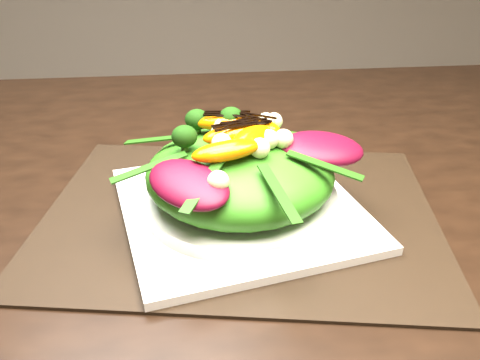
{
  "coord_description": "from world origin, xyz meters",
  "views": [
    {
      "loc": [
        0.11,
        -0.58,
        1.06
      ],
      "look_at": [
        0.16,
        -0.09,
        0.79
      ],
      "focal_mm": 38.0,
      "sensor_mm": 36.0,
      "label": 1
    }
  ],
  "objects": [
    {
      "name": "placemat",
      "position": [
        0.16,
        -0.09,
        0.75
      ],
      "size": [
        0.49,
        0.4,
        0.0
      ],
      "primitive_type": "cube",
      "rotation": [
        0.0,
        0.0,
        -0.17
      ],
      "color": "black",
      "rests_on": "dining_table"
    },
    {
      "name": "macadamia_nut",
      "position": [
        0.19,
        -0.13,
        0.85
      ],
      "size": [
        0.03,
        0.03,
        0.02
      ],
      "primitive_type": "sphere",
      "rotation": [
        0.0,
        0.0,
        -0.25
      ],
      "color": "beige",
      "rests_on": "lettuce_mound"
    },
    {
      "name": "salad_bowl",
      "position": [
        0.16,
        -0.09,
        0.77
      ],
      "size": [
        0.28,
        0.28,
        0.02
      ],
      "primitive_type": "cylinder",
      "rotation": [
        0.0,
        0.0,
        0.37
      ],
      "color": "silver",
      "rests_on": "plate_base"
    },
    {
      "name": "dining_table",
      "position": [
        0.0,
        0.0,
        0.73
      ],
      "size": [
        1.6,
        0.9,
        0.75
      ],
      "primitive_type": "cube",
      "color": "black",
      "rests_on": "floor"
    },
    {
      "name": "plate_base",
      "position": [
        0.16,
        -0.09,
        0.76
      ],
      "size": [
        0.3,
        0.3,
        0.01
      ],
      "primitive_type": "cube",
      "rotation": [
        0.0,
        0.0,
        0.21
      ],
      "color": "white",
      "rests_on": "placemat"
    },
    {
      "name": "lettuce_mound",
      "position": [
        0.16,
        -0.09,
        0.8
      ],
      "size": [
        0.23,
        0.23,
        0.07
      ],
      "primitive_type": "ellipsoid",
      "rotation": [
        0.0,
        0.0,
        -0.13
      ],
      "color": "#327616",
      "rests_on": "salad_bowl"
    },
    {
      "name": "broccoli_floret",
      "position": [
        0.11,
        -0.07,
        0.85
      ],
      "size": [
        0.05,
        0.05,
        0.04
      ],
      "primitive_type": "sphere",
      "rotation": [
        0.0,
        0.0,
        -0.36
      ],
      "color": "#153609",
      "rests_on": "lettuce_mound"
    },
    {
      "name": "balsamic_drizzle",
      "position": [
        0.13,
        -0.07,
        0.86
      ],
      "size": [
        0.04,
        0.01,
        0.0
      ],
      "primitive_type": "cube",
      "rotation": [
        0.0,
        0.0,
        0.13
      ],
      "color": "black",
      "rests_on": "orange_segment"
    },
    {
      "name": "orange_segment",
      "position": [
        0.13,
        -0.07,
        0.85
      ],
      "size": [
        0.07,
        0.04,
        0.02
      ],
      "primitive_type": "ellipsoid",
      "rotation": [
        0.0,
        0.0,
        0.13
      ],
      "color": "#CB5A03",
      "rests_on": "lettuce_mound"
    },
    {
      "name": "radicchio_leaf",
      "position": [
        0.24,
        -0.1,
        0.83
      ],
      "size": [
        0.09,
        0.06,
        0.02
      ],
      "primitive_type": "ellipsoid",
      "rotation": [
        0.0,
        0.0,
        -0.04
      ],
      "color": "#460718",
      "rests_on": "lettuce_mound"
    }
  ]
}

